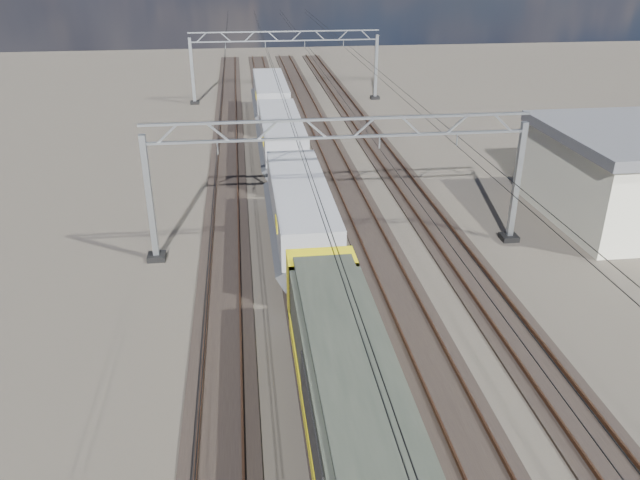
{
  "coord_description": "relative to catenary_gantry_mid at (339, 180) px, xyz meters",
  "views": [
    {
      "loc": [
        -4.76,
        -25.59,
        14.54
      ],
      "look_at": [
        -1.48,
        0.19,
        2.4
      ],
      "focal_mm": 35.0,
      "sensor_mm": 36.0,
      "label": 1
    }
  ],
  "objects": [
    {
      "name": "track_outer_east",
      "position": [
        6.0,
        -4.0,
        -3.83
      ],
      "size": [
        2.6,
        140.0,
        0.3
      ],
      "color": "black",
      "rests_on": "ground"
    },
    {
      "name": "track_loco",
      "position": [
        -2.0,
        -4.0,
        -3.83
      ],
      "size": [
        2.6,
        140.0,
        0.3
      ],
      "color": "black",
      "rests_on": "ground"
    },
    {
      "name": "catenary_gantry_mid",
      "position": [
        0.0,
        0.0,
        0.0
      ],
      "size": [
        19.9,
        0.9,
        7.11
      ],
      "color": "#92999F",
      "rests_on": "ground"
    },
    {
      "name": "hopper_wagon_third",
      "position": [
        -2.0,
        28.52,
        -1.67
      ],
      "size": [
        3.38,
        13.0,
        3.25
      ],
      "color": "black",
      "rests_on": "ground"
    },
    {
      "name": "hopper_wagon_lead",
      "position": [
        -2.0,
        0.12,
        -1.67
      ],
      "size": [
        3.38,
        13.0,
        3.25
      ],
      "color": "black",
      "rests_on": "ground"
    },
    {
      "name": "hopper_wagon_mid",
      "position": [
        -2.0,
        14.32,
        -1.67
      ],
      "size": [
        3.38,
        13.0,
        3.25
      ],
      "color": "black",
      "rests_on": "ground"
    },
    {
      "name": "track_outer_west",
      "position": [
        -6.0,
        -4.0,
        -3.83
      ],
      "size": [
        2.6,
        140.0,
        0.3
      ],
      "color": "black",
      "rests_on": "ground"
    },
    {
      "name": "catenary_gantry_far",
      "position": [
        0.0,
        36.0,
        0.0
      ],
      "size": [
        19.9,
        0.9,
        7.11
      ],
      "color": "#92999F",
      "rests_on": "ground"
    },
    {
      "name": "ground",
      "position": [
        -0.0,
        -4.0,
        -3.91
      ],
      "size": [
        160.0,
        160.0,
        0.0
      ],
      "primitive_type": "plane",
      "color": "#28241E",
      "rests_on": "ground"
    },
    {
      "name": "track_inner_east",
      "position": [
        2.0,
        -4.0,
        -3.83
      ],
      "size": [
        2.6,
        140.0,
        0.3
      ],
      "color": "black",
      "rests_on": "ground"
    },
    {
      "name": "overhead_wires",
      "position": [
        -0.0,
        4.0,
        1.84
      ],
      "size": [
        12.03,
        140.0,
        0.53
      ],
      "color": "black",
      "rests_on": "ground"
    },
    {
      "name": "locomotive",
      "position": [
        -2.0,
        -17.58,
        -1.58
      ],
      "size": [
        2.76,
        21.1,
        3.62
      ],
      "color": "black",
      "rests_on": "ground"
    }
  ]
}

